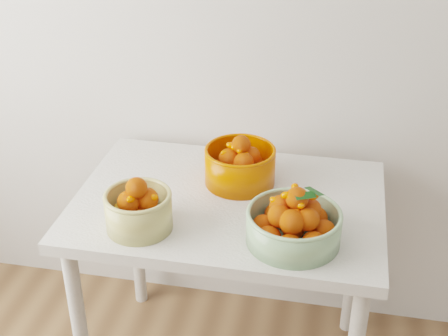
{
  "coord_description": "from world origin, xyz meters",
  "views": [
    {
      "loc": [
        -0.06,
        -0.08,
        1.84
      ],
      "look_at": [
        -0.37,
        1.51,
        0.92
      ],
      "focal_mm": 50.0,
      "sensor_mm": 36.0,
      "label": 1
    }
  ],
  "objects": [
    {
      "name": "bowl_orange",
      "position": [
        -0.36,
        1.71,
        0.82
      ],
      "size": [
        0.28,
        0.28,
        0.17
      ],
      "rotation": [
        0.0,
        0.0,
        0.21
      ],
      "color": "#D64700",
      "rests_on": "table"
    },
    {
      "name": "table",
      "position": [
        -0.38,
        1.6,
        0.65
      ],
      "size": [
        1.0,
        0.7,
        0.75
      ],
      "color": "silver",
      "rests_on": "ground"
    },
    {
      "name": "bowl_green",
      "position": [
        -0.15,
        1.41,
        0.81
      ],
      "size": [
        0.35,
        0.35,
        0.18
      ],
      "rotation": [
        0.0,
        0.0,
        -0.3
      ],
      "color": "#8EB484",
      "rests_on": "table"
    },
    {
      "name": "bowl_cream",
      "position": [
        -0.61,
        1.39,
        0.82
      ],
      "size": [
        0.25,
        0.25,
        0.17
      ],
      "rotation": [
        0.0,
        0.0,
        -0.24
      ],
      "color": "tan",
      "rests_on": "table"
    }
  ]
}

